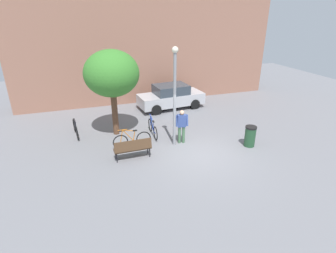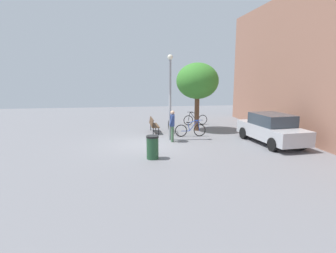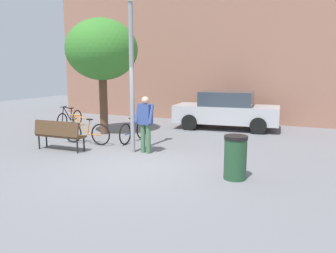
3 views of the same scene
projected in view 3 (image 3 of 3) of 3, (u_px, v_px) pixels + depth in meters
ground_plane at (134, 166)px, 8.54m from camera, size 36.00×36.00×0.00m
building_facade at (226, 35)px, 16.10m from camera, size 17.72×2.00×8.11m
lamppost at (131, 62)px, 9.59m from camera, size 0.28×0.28×4.57m
person_by_lamppost at (145, 121)px, 9.78m from camera, size 0.62×0.37×1.67m
park_bench at (59, 133)px, 10.13m from camera, size 1.61×0.50×0.92m
plaza_tree at (102, 50)px, 12.39m from camera, size 2.65×2.65×4.29m
bicycle_orange at (86, 132)px, 11.07m from camera, size 1.81×0.10×0.97m
bicycle_blue at (134, 130)px, 11.44m from camera, size 0.10×1.81×0.97m
bicycle_black at (70, 119)px, 14.02m from camera, size 0.25×1.80×0.97m
parked_car_silver at (226, 110)px, 13.85m from camera, size 4.34×2.11×1.55m
trash_bin at (235, 157)px, 7.50m from camera, size 0.53×0.53×0.99m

